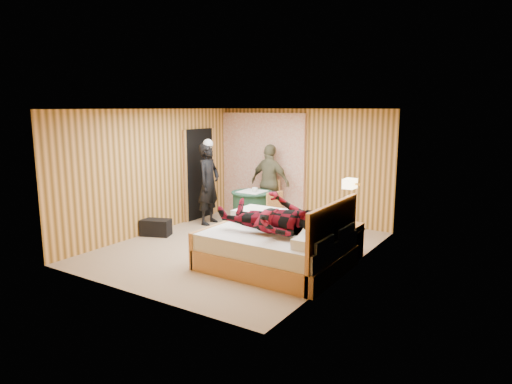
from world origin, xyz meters
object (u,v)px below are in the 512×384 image
Objects in this scene: round_table at (252,209)px; woman_standing at (209,184)px; man_at_table at (270,183)px; chair_far at (269,197)px; man_on_bed at (273,208)px; wall_lamp at (350,184)px; duffel_bag at (156,227)px; nightstand at (345,241)px; bed at (278,247)px; chair_near at (271,209)px.

woman_standing is at bearing -165.53° from round_table.
woman_standing is 1.03× the size of man_at_table.
chair_far is 3.30m from man_on_bed.
wall_lamp reaches higher than chair_far.
duffel_bag is at bearing -169.74° from wall_lamp.
woman_standing is 1.01× the size of man_on_bed.
chair_far is at bearing 147.52° from wall_lamp.
man_at_table reaches higher than nightstand.
chair_far reaches higher than round_table.
nightstand is at bearing 50.81° from bed.
man_on_bed is at bearing -50.06° from round_table.
round_table is 0.95× the size of chair_far.
duffel_bag is at bearing -169.69° from nightstand.
duffel_bag is at bearing -35.16° from chair_near.
man_at_table is (-2.51, 1.64, -0.44)m from wall_lamp.
bed reaches higher than chair_near.
chair_far is 2.63m from duffel_bag.
nightstand is 2.95m from chair_far.
round_table is at bearing 159.82° from nightstand.
chair_near is at bearing 127.27° from man_at_table.
nightstand is 1.98m from chair_near.
woman_standing is (-2.67, 1.59, 0.55)m from bed.
bed is 2.32× the size of chair_far.
bed is at bearing -56.92° from chair_far.
wall_lamp is at bearing 6.73° from nightstand.
bed is at bearing -129.19° from nightstand.
man_at_table is (-0.61, 0.98, 0.35)m from chair_near.
duffel_bag is 0.33× the size of man_on_bed.
chair_far is 0.54× the size of man_at_table.
chair_near is (0.61, -0.94, -0.03)m from chair_far.
man_on_bed is (-0.73, -1.16, 0.70)m from nightstand.
round_table is at bearing 95.16° from man_at_table.
round_table is 0.71m from chair_far.
wall_lamp is at bearing 49.40° from bed.
chair_far is 0.53× the size of man_on_bed.
wall_lamp is at bearing -19.76° from round_table.
chair_far reaches higher than duffel_bag.
woman_standing is (0.30, 1.33, 0.73)m from duffel_bag.
woman_standing reaches higher than chair_near.
round_table is (-1.70, 1.84, 0.06)m from bed.
chair_near is 1.63m from woman_standing.
man_at_table is (0.97, 0.99, -0.03)m from woman_standing.
wall_lamp is 2.15m from chair_near.
nightstand is (0.76, 0.93, -0.03)m from bed.
wall_lamp reaches higher than bed.
woman_standing is at bearing 146.05° from man_on_bed.
chair_far reaches higher than chair_near.
duffel_bag is at bearing 170.80° from man_on_bed.
man_at_table reaches higher than chair_near.
bed is 1.20m from nightstand.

